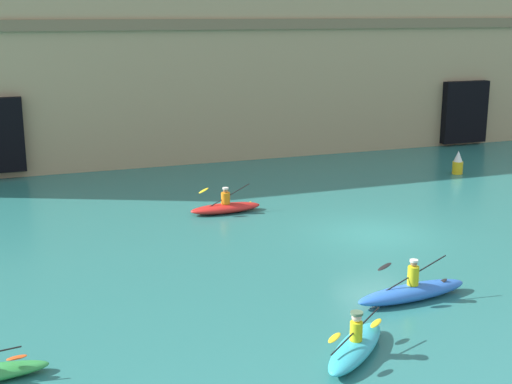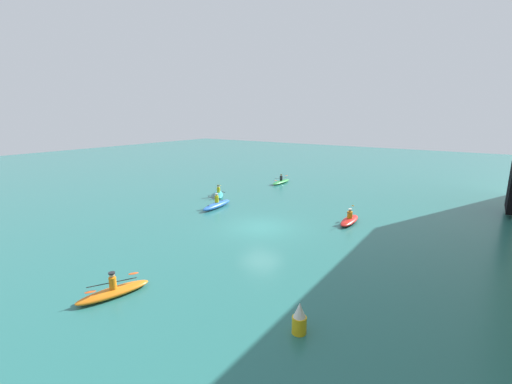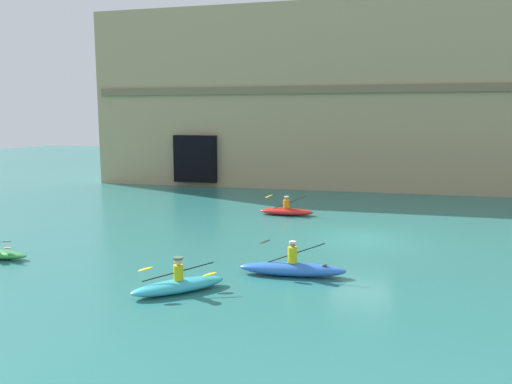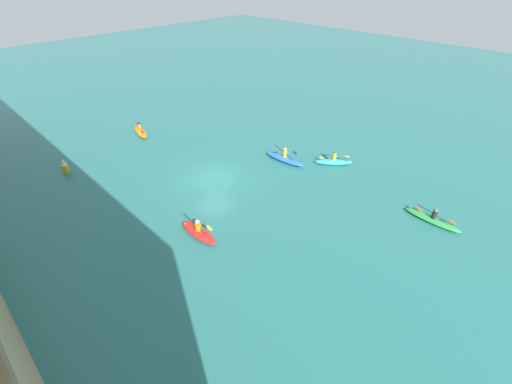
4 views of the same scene
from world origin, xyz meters
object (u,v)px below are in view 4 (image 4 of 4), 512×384
kayak_green (433,219)px  marker_buoy (64,166)px  kayak_orange (141,132)px  kayak_red (199,232)px  kayak_cyan (334,161)px  kayak_blue (285,159)px

kayak_green → marker_buoy: marker_buoy is taller
kayak_orange → kayak_red: bearing=-3.2°
kayak_green → kayak_cyan: kayak_cyan is taller
marker_buoy → kayak_blue: bearing=-129.8°
kayak_cyan → kayak_blue: 3.83m
kayak_cyan → kayak_orange: bearing=163.1°
kayak_green → kayak_red: bearing=49.1°
kayak_blue → marker_buoy: kayak_blue is taller
kayak_green → kayak_orange: (24.09, 6.01, 0.00)m
kayak_red → kayak_cyan: bearing=83.9°
kayak_orange → kayak_blue: size_ratio=0.86×
kayak_orange → kayak_blue: (-12.75, -5.35, 0.05)m
kayak_cyan → marker_buoy: size_ratio=2.32×
kayak_orange → kayak_blue: 13.83m
kayak_orange → marker_buoy: (-2.10, 7.45, 0.32)m
kayak_orange → marker_buoy: marker_buoy is taller
kayak_cyan → kayak_orange: kayak_cyan is taller
kayak_cyan → kayak_red: 12.52m
kayak_green → kayak_blue: kayak_blue is taller
marker_buoy → kayak_red: bearing=-168.1°
kayak_cyan → kayak_red: kayak_red is taller
kayak_cyan → marker_buoy: 20.43m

